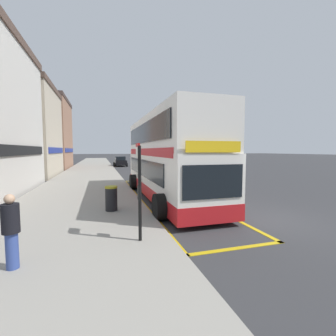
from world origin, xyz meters
TOP-DOWN VIEW (x-y plane):
  - ground_plane at (0.00, 32.00)m, footprint 260.00×260.00m
  - pavement_near at (-7.00, 32.00)m, footprint 6.00×76.00m
  - double_decker_bus at (-2.46, 5.36)m, footprint 3.14×11.16m
  - bus_bay_markings at (-2.49, 5.52)m, footprint 3.02×14.45m
  - bus_stop_sign at (-4.91, -0.61)m, footprint 0.09×0.51m
  - terrace_corner at (-14.96, 19.23)m, footprint 9.72×9.18m
  - terrace_far at (-13.79, 29.72)m, footprint 7.34×10.19m
  - parked_car_silver_far at (2.52, 36.67)m, footprint 2.09×4.20m
  - parked_car_teal_kerbside at (4.79, 27.51)m, footprint 2.09×4.20m
  - parked_car_white_ahead at (2.54, 15.42)m, footprint 2.09×4.20m
  - parked_car_black_behind at (-2.72, 31.37)m, footprint 2.09×4.20m
  - pedestrian_waiting_near_sign at (-7.71, -1.41)m, footprint 0.34×0.34m
  - litter_bin at (-5.50, 2.77)m, footprint 0.51×0.51m

SIDE VIEW (x-z plane):
  - ground_plane at x=0.00m, z-range 0.00..0.00m
  - bus_bay_markings at x=-2.49m, z-range 0.00..0.01m
  - pavement_near at x=-7.00m, z-range 0.00..0.14m
  - litter_bin at x=-5.50m, z-range 0.14..1.15m
  - parked_car_silver_far at x=2.52m, z-range -0.01..1.61m
  - parked_car_teal_kerbside at x=4.79m, z-range -0.01..1.61m
  - parked_car_white_ahead at x=2.54m, z-range -0.01..1.61m
  - parked_car_black_behind at x=-2.72m, z-range -0.01..1.61m
  - pedestrian_waiting_near_sign at x=-7.71m, z-range 0.20..1.78m
  - bus_stop_sign at x=-4.91m, z-range 0.38..3.04m
  - double_decker_bus at x=-2.46m, z-range -0.14..4.26m
  - terrace_corner at x=-14.96m, z-range -0.44..9.52m
  - terrace_far at x=-13.79m, z-range 0.01..9.96m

